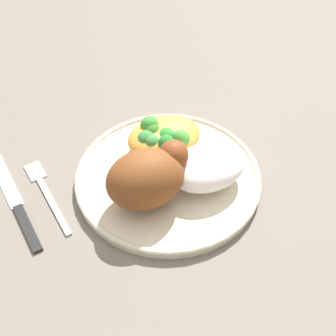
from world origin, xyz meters
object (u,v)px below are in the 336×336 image
Objects in this scene: roasted_chicken at (148,177)px; rice_pile at (207,167)px; plate at (168,177)px; fork at (46,192)px; knife at (18,206)px; mac_cheese_with_broccoli at (163,137)px.

rice_pile is at bearing -0.99° from roasted_chicken.
roasted_chicken reaches higher than rice_pile.
plate is 1.77× the size of fork.
plate is 0.20m from knife.
roasted_chicken is 0.78× the size of fork.
fork is (-0.20, 0.07, -0.04)m from rice_pile.
plate reaches higher than fork.
rice_pile is at bearing -68.64° from mac_cheese_with_broccoli.
knife is at bearing 165.39° from rice_pile.
fork is (-0.16, 0.04, -0.01)m from plate.
knife reaches higher than fork.
knife is (-0.20, 0.03, -0.01)m from plate.
rice_pile is 0.22m from fork.
mac_cheese_with_broccoli reaches higher than knife.
roasted_chicken is at bearing -30.93° from fork.
plate is at bearing 35.86° from roasted_chicken.
rice_pile reaches higher than fork.
rice_pile is (0.04, -0.03, 0.03)m from plate.
roasted_chicken reaches higher than fork.
plate is at bearing -15.46° from fork.
mac_cheese_with_broccoli is 0.73× the size of fork.
rice_pile is 0.08m from mac_cheese_with_broccoli.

